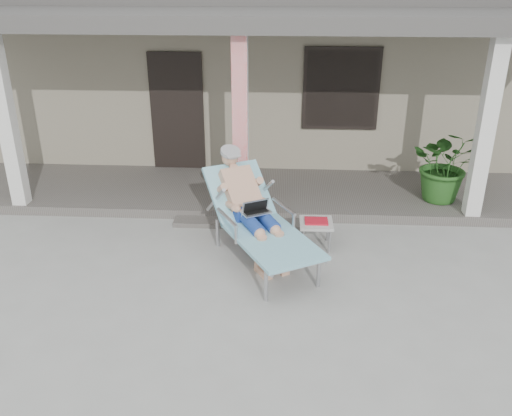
{
  "coord_description": "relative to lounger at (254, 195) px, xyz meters",
  "views": [
    {
      "loc": [
        0.68,
        -5.52,
        3.58
      ],
      "look_at": [
        0.32,
        0.6,
        0.85
      ],
      "focal_mm": 38.0,
      "sensor_mm": 36.0,
      "label": 1
    }
  ],
  "objects": [
    {
      "name": "porch_overhang",
      "position": [
        -0.27,
        1.99,
        1.92
      ],
      "size": [
        10.0,
        2.3,
        2.85
      ],
      "color": "silver",
      "rests_on": "porch_deck"
    },
    {
      "name": "side_table",
      "position": [
        0.84,
        0.28,
        -0.53
      ],
      "size": [
        0.46,
        0.46,
        0.41
      ],
      "rotation": [
        0.0,
        0.0,
        0.01
      ],
      "color": "#B4B4AF",
      "rests_on": "ground"
    },
    {
      "name": "porch_step",
      "position": [
        -0.27,
        0.89,
        -0.83
      ],
      "size": [
        2.0,
        0.3,
        0.07
      ],
      "primitive_type": "cube",
      "color": "#605B56",
      "rests_on": "ground"
    },
    {
      "name": "ground",
      "position": [
        -0.27,
        -0.96,
        -0.87
      ],
      "size": [
        60.0,
        60.0,
        0.0
      ],
      "primitive_type": "plane",
      "color": "#9E9E99",
      "rests_on": "ground"
    },
    {
      "name": "potted_palm",
      "position": [
        2.92,
        1.73,
        -0.12
      ],
      "size": [
        1.2,
        1.08,
        1.2
      ],
      "primitive_type": "imported",
      "rotation": [
        0.0,
        0.0,
        -0.14
      ],
      "color": "#26591E",
      "rests_on": "porch_deck"
    },
    {
      "name": "porch_deck",
      "position": [
        -0.27,
        2.04,
        -0.79
      ],
      "size": [
        10.0,
        2.0,
        0.15
      ],
      "primitive_type": "cube",
      "color": "#605B56",
      "rests_on": "ground"
    },
    {
      "name": "lounger",
      "position": [
        0.0,
        0.0,
        0.0
      ],
      "size": [
        1.73,
        2.22,
        1.41
      ],
      "rotation": [
        0.0,
        0.0,
        0.51
      ],
      "color": "#B7B7BC",
      "rests_on": "ground"
    },
    {
      "name": "house",
      "position": [
        -0.27,
        5.54,
        0.8
      ],
      "size": [
        10.4,
        5.4,
        3.3
      ],
      "color": "gray",
      "rests_on": "ground"
    }
  ]
}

